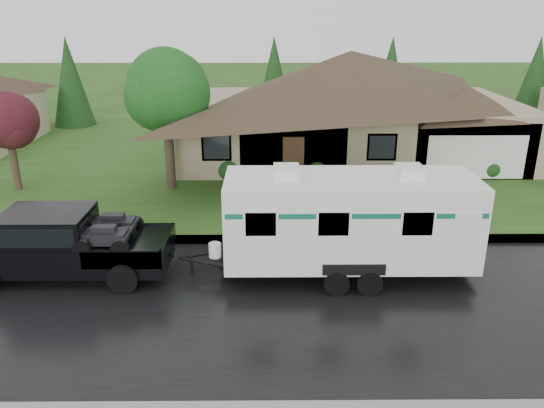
{
  "coord_description": "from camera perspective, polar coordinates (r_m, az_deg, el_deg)",
  "views": [
    {
      "loc": [
        -2.43,
        -15.1,
        7.81
      ],
      "look_at": [
        -2.3,
        2.0,
        1.51
      ],
      "focal_mm": 35.0,
      "sensor_mm": 36.0,
      "label": 1
    }
  ],
  "objects": [
    {
      "name": "tree_red",
      "position": [
        25.91,
        -26.57,
        7.69
      ],
      "size": [
        2.6,
        2.6,
        4.3
      ],
      "color": "#382B1E",
      "rests_on": "lawn"
    },
    {
      "name": "shrub_row",
      "position": [
        25.81,
        9.48,
        3.83
      ],
      "size": [
        13.6,
        1.0,
        1.0
      ],
      "color": "#143814",
      "rests_on": "lawn"
    },
    {
      "name": "pickup_truck",
      "position": [
        17.44,
        -21.87,
        -3.81
      ],
      "size": [
        6.37,
        2.42,
        2.12
      ],
      "color": "black",
      "rests_on": "ground"
    },
    {
      "name": "ground",
      "position": [
        17.17,
        7.8,
        -7.03
      ],
      "size": [
        140.0,
        140.0,
        0.0
      ],
      "primitive_type": "plane",
      "color": "#264C17",
      "rests_on": "ground"
    },
    {
      "name": "house_main",
      "position": [
        29.62,
        8.93,
        11.79
      ],
      "size": [
        19.44,
        10.8,
        6.9
      ],
      "color": "gray",
      "rests_on": "lawn"
    },
    {
      "name": "curb",
      "position": [
        19.15,
        6.9,
        -3.76
      ],
      "size": [
        140.0,
        0.5,
        0.15
      ],
      "primitive_type": "cube",
      "color": "gray",
      "rests_on": "ground"
    },
    {
      "name": "lawn",
      "position": [
        31.17,
        4.07,
        5.8
      ],
      "size": [
        140.0,
        26.0,
        0.15
      ],
      "primitive_type": "cube",
      "color": "#264C17",
      "rests_on": "ground"
    },
    {
      "name": "tree_left_green",
      "position": [
        23.7,
        -11.39,
        11.63
      ],
      "size": [
        3.73,
        3.73,
        6.17
      ],
      "color": "#382B1E",
      "rests_on": "lawn"
    },
    {
      "name": "road",
      "position": [
        15.44,
        8.82,
        -10.41
      ],
      "size": [
        140.0,
        8.0,
        0.01
      ],
      "primitive_type": "cube",
      "color": "black",
      "rests_on": "ground"
    },
    {
      "name": "travel_trailer",
      "position": [
        16.14,
        8.31,
        -1.6
      ],
      "size": [
        7.86,
        2.76,
        3.53
      ],
      "color": "white",
      "rests_on": "ground"
    }
  ]
}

